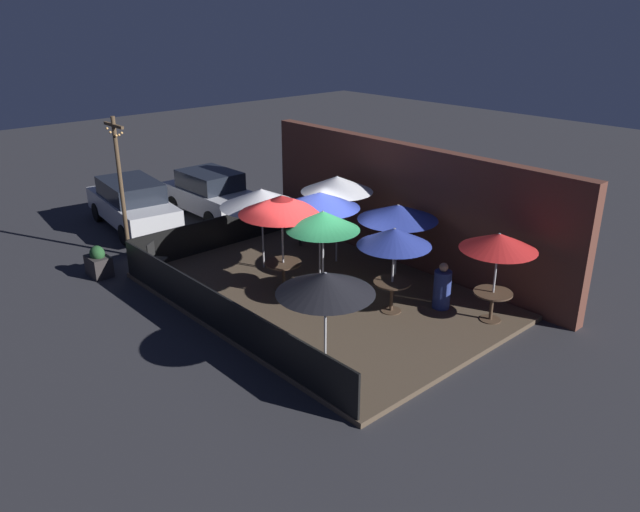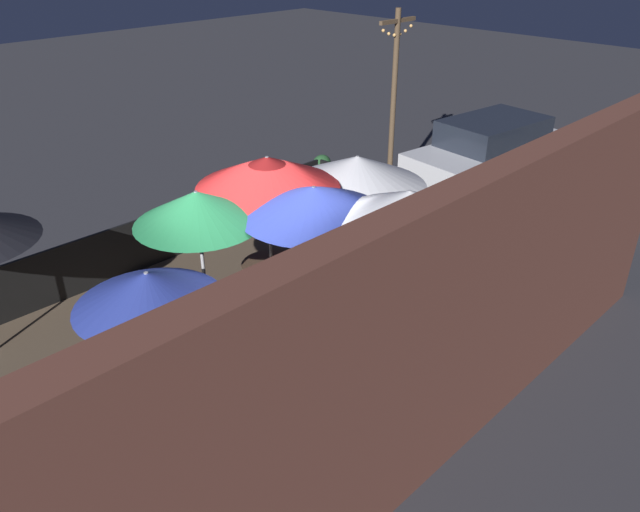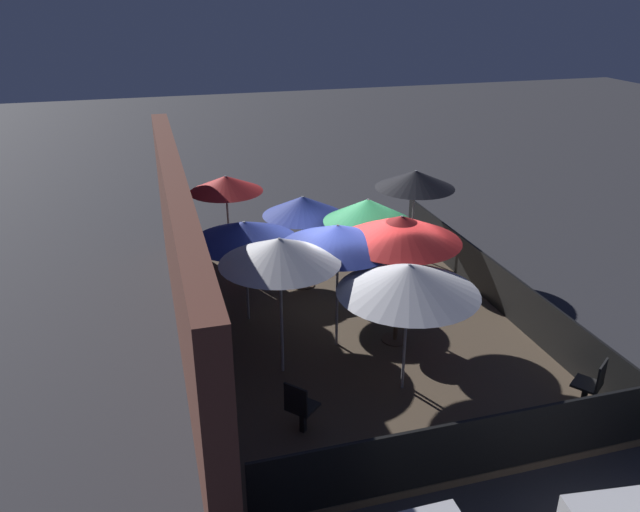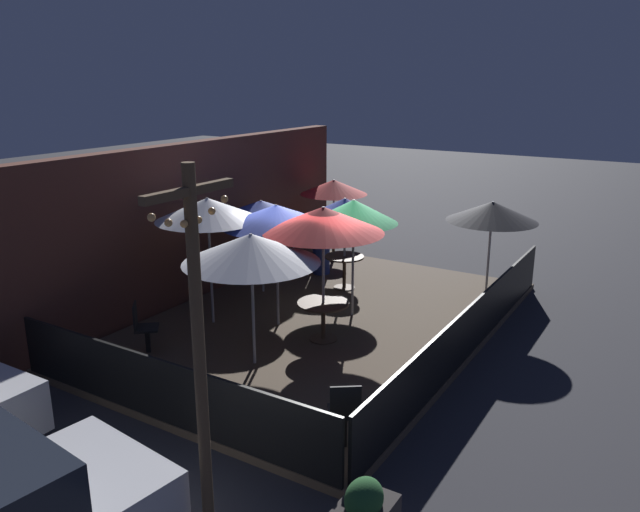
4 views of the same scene
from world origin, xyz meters
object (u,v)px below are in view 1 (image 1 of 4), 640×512
(patio_umbrella_3, at_px, (325,283))
(patio_umbrella_5, at_px, (398,212))
(patio_umbrella_0, at_px, (499,242))
(patio_umbrella_2, at_px, (394,237))
(light_post, at_px, (120,180))
(parked_car_1, at_px, (211,193))
(dining_table_0, at_px, (492,298))
(dining_table_2, at_px, (392,288))
(planter_box, at_px, (98,263))
(patio_umbrella_8, at_px, (337,184))
(patio_umbrella_6, at_px, (323,221))
(patio_umbrella_7, at_px, (320,200))
(patio_umbrella_1, at_px, (282,204))
(dining_table_1, at_px, (283,268))
(parked_car_0, at_px, (132,203))
(patio_chair_1, at_px, (156,258))
(patio_umbrella_4, at_px, (261,198))
(patron_0, at_px, (442,288))
(patio_chair_0, at_px, (301,229))

(patio_umbrella_3, distance_m, patio_umbrella_5, 4.92)
(patio_umbrella_0, bearing_deg, patio_umbrella_2, -143.51)
(light_post, distance_m, parked_car_1, 4.41)
(dining_table_0, distance_m, dining_table_2, 2.31)
(planter_box, bearing_deg, light_post, 124.56)
(planter_box, bearing_deg, patio_umbrella_8, 54.46)
(patio_umbrella_6, distance_m, patio_umbrella_7, 1.56)
(patio_umbrella_1, distance_m, patio_umbrella_8, 2.32)
(patio_umbrella_3, distance_m, dining_table_0, 4.69)
(patio_umbrella_8, bearing_deg, dining_table_2, -20.61)
(dining_table_1, distance_m, parked_car_0, 7.37)
(dining_table_1, distance_m, patio_chair_1, 3.54)
(patio_umbrella_2, height_order, patio_umbrella_6, patio_umbrella_6)
(dining_table_2, bearing_deg, patio_umbrella_8, 159.39)
(light_post, height_order, parked_car_1, light_post)
(patio_umbrella_0, xyz_separation_m, patio_umbrella_8, (-5.02, -0.18, 0.34))
(patio_umbrella_4, xyz_separation_m, patio_umbrella_6, (2.82, -0.34, 0.13))
(dining_table_0, xyz_separation_m, patron_0, (-1.17, -0.34, -0.06))
(patio_umbrella_4, relative_size, patio_umbrella_5, 1.08)
(patio_umbrella_0, bearing_deg, patio_umbrella_7, -163.14)
(planter_box, bearing_deg, parked_car_1, 114.77)
(patio_chair_0, height_order, parked_car_0, parked_car_0)
(patio_umbrella_3, relative_size, parked_car_1, 0.57)
(patio_chair_1, bearing_deg, patio_umbrella_2, -6.28)
(patio_umbrella_0, xyz_separation_m, dining_table_2, (-1.86, -1.37, -1.33))
(patio_umbrella_0, relative_size, patio_umbrella_7, 0.89)
(dining_table_2, relative_size, planter_box, 1.02)
(patio_umbrella_6, bearing_deg, patio_umbrella_1, -174.44)
(patio_umbrella_1, distance_m, dining_table_1, 1.68)
(patio_umbrella_3, relative_size, dining_table_2, 2.45)
(dining_table_0, bearing_deg, dining_table_2, -143.51)
(patio_umbrella_0, bearing_deg, dining_table_1, -151.73)
(dining_table_0, xyz_separation_m, parked_car_1, (-11.24, -0.35, 0.16))
(dining_table_0, distance_m, light_post, 10.74)
(patio_umbrella_6, height_order, light_post, light_post)
(patio_umbrella_0, relative_size, patio_umbrella_1, 0.85)
(patron_0, bearing_deg, planter_box, 29.65)
(patio_umbrella_7, distance_m, light_post, 6.04)
(patio_umbrella_2, relative_size, patio_umbrella_5, 1.00)
(patio_umbrella_4, height_order, parked_car_1, patio_umbrella_4)
(patio_umbrella_2, distance_m, light_post, 8.39)
(patio_umbrella_3, bearing_deg, patio_umbrella_6, 138.53)
(patio_umbrella_6, xyz_separation_m, dining_table_1, (-1.36, -0.13, -1.57))
(patio_umbrella_0, xyz_separation_m, parked_car_0, (-11.94, -2.95, -1.22))
(patio_umbrella_4, xyz_separation_m, dining_table_0, (6.05, 1.99, -1.46))
(patio_umbrella_6, xyz_separation_m, patio_umbrella_7, (-1.21, 0.99, 0.03))
(patio_umbrella_3, bearing_deg, light_post, 179.04)
(patio_umbrella_7, distance_m, planter_box, 6.38)
(patio_chair_1, distance_m, light_post, 2.82)
(patio_chair_0, xyz_separation_m, parked_car_1, (-4.52, -0.27, 0.23))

